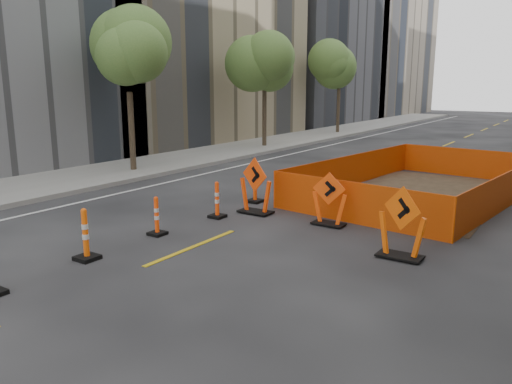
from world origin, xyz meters
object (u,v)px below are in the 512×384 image
Objects in this scene: channelizer_6 at (255,185)px; chevron_sign_right at (402,223)px; chevron_sign_center at (329,199)px; channelizer_4 at (157,216)px; channelizer_3 at (85,234)px; chevron_sign_left at (256,186)px; channelizer_5 at (217,200)px.

chevron_sign_right is (5.39, -2.53, 0.23)m from channelizer_6.
chevron_sign_center is 0.90× the size of chevron_sign_right.
channelizer_4 is 4.18m from channelizer_6.
channelizer_3 reaches higher than channelizer_6.
chevron_sign_left is at bearing -173.96° from chevron_sign_right.
channelizer_4 is at bearing -90.92° from channelizer_6.
channelizer_6 is (0.03, 6.27, -0.01)m from channelizer_3.
channelizer_6 is at bearing 89.69° from channelizer_3.
channelizer_6 is 3.22m from chevron_sign_center.
channelizer_6 reaches higher than channelizer_4.
chevron_sign_center is (3.10, 3.10, 0.22)m from channelizer_4.
chevron_sign_right reaches higher than channelizer_6.
channelizer_5 is at bearing -107.98° from chevron_sign_left.
channelizer_6 reaches higher than channelizer_5.
chevron_sign_right reaches higher than channelizer_4.
chevron_sign_center is at bearing 171.36° from chevron_sign_right.
chevron_sign_left reaches higher than chevron_sign_center.
chevron_sign_left reaches higher than chevron_sign_right.
channelizer_3 is at bearing -134.39° from chevron_sign_center.
channelizer_5 is at bearing -174.52° from chevron_sign_center.
chevron_sign_right is (4.62, -1.41, -0.03)m from chevron_sign_left.
chevron_sign_center is at bearing 15.74° from chevron_sign_left.
chevron_sign_left is (0.84, 3.06, 0.32)m from channelizer_4.
channelizer_5 is 3.06m from chevron_sign_center.
chevron_sign_center is (2.89, 1.01, 0.20)m from channelizer_5.
channelizer_4 is 5.71m from chevron_sign_right.
channelizer_3 is 6.27m from channelizer_6.
chevron_sign_left is at bearing 74.68° from channelizer_4.
channelizer_6 is 0.71× the size of chevron_sign_right.
channelizer_4 is at bearing -140.18° from chevron_sign_right.
channelizer_3 is 4.18m from channelizer_5.
channelizer_4 is (-0.03, 2.09, -0.07)m from channelizer_3.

